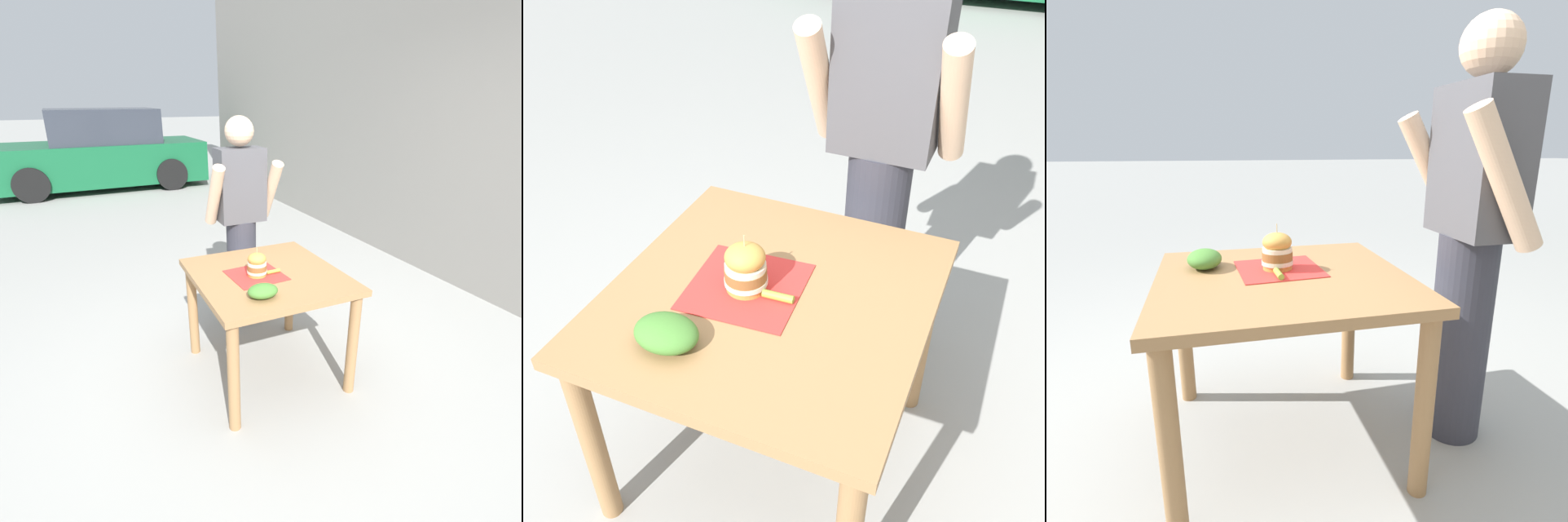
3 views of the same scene
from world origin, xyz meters
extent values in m
plane|color=#9E9E99|center=(0.00, 0.00, 0.00)|extent=(80.00, 80.00, 0.00)
cube|color=#9E7247|center=(0.00, 0.00, 0.73)|extent=(0.92, 0.97, 0.04)
cylinder|color=#9E7247|center=(-0.40, -0.42, 0.36)|extent=(0.07, 0.07, 0.71)
cylinder|color=#9E7247|center=(0.40, -0.42, 0.36)|extent=(0.07, 0.07, 0.71)
cylinder|color=#9E7247|center=(-0.40, 0.42, 0.36)|extent=(0.07, 0.07, 0.71)
cylinder|color=#9E7247|center=(0.40, 0.42, 0.36)|extent=(0.07, 0.07, 0.71)
cube|color=red|center=(-0.08, 0.00, 0.75)|extent=(0.35, 0.35, 0.00)
cylinder|color=gold|center=(-0.08, -0.01, 0.76)|extent=(0.12, 0.12, 0.02)
cylinder|color=silver|center=(-0.08, -0.01, 0.78)|extent=(0.13, 0.13, 0.02)
cylinder|color=brown|center=(-0.08, -0.01, 0.81)|extent=(0.12, 0.12, 0.04)
cylinder|color=silver|center=(-0.08, -0.01, 0.84)|extent=(0.12, 0.12, 0.02)
ellipsoid|color=gold|center=(-0.08, -0.01, 0.87)|extent=(0.12, 0.12, 0.08)
cylinder|color=#D1B77F|center=(-0.08, -0.01, 0.91)|extent=(0.00, 0.00, 0.05)
cylinder|color=#8EA83D|center=(0.03, -0.02, 0.77)|extent=(0.09, 0.03, 0.02)
ellipsoid|color=#477F33|center=(-0.17, -0.30, 0.79)|extent=(0.18, 0.14, 0.08)
cylinder|color=#33333D|center=(0.11, 0.74, 0.45)|extent=(0.24, 0.24, 0.90)
cube|color=#4C4C51|center=(0.11, 0.74, 1.18)|extent=(0.36, 0.22, 0.56)
sphere|color=beige|center=(0.11, 0.74, 1.58)|extent=(0.22, 0.22, 0.22)
cylinder|color=beige|center=(-0.12, 0.68, 1.13)|extent=(0.09, 0.34, 0.50)
cylinder|color=beige|center=(0.34, 0.68, 1.13)|extent=(0.09, 0.34, 0.50)
cube|color=gray|center=(2.51, 2.82, 2.86)|extent=(0.30, 10.00, 5.72)
cube|color=#145933|center=(-0.54, 7.16, 0.54)|extent=(4.25, 1.83, 0.80)
cube|color=#2D333D|center=(-0.39, 7.17, 1.27)|extent=(2.15, 1.62, 0.66)
cylinder|color=black|center=(-1.82, 6.32, 0.32)|extent=(0.65, 0.24, 0.64)
cylinder|color=black|center=(-1.87, 7.93, 0.32)|extent=(0.65, 0.24, 0.64)
cylinder|color=black|center=(0.78, 6.40, 0.32)|extent=(0.65, 0.24, 0.64)
cylinder|color=black|center=(0.73, 8.01, 0.32)|extent=(0.65, 0.24, 0.64)
camera|label=1|loc=(-1.03, -2.18, 1.81)|focal=28.00mm
camera|label=2|loc=(0.57, -1.24, 1.90)|focal=42.00mm
camera|label=3|loc=(1.50, -0.26, 1.23)|focal=28.00mm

